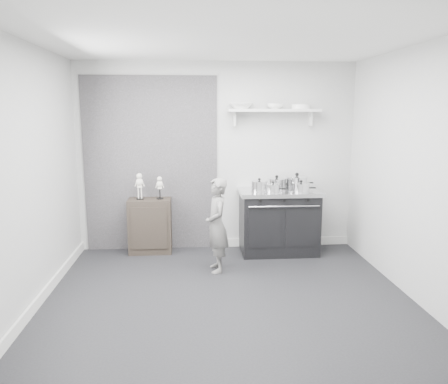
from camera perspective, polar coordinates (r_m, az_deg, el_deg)
The scene contains 16 objects.
ground at distance 4.95m, azimuth 0.38°, elevation -13.42°, with size 4.00×4.00×0.00m, color black.
room_shell at distance 4.68m, azimuth -0.84°, elevation 5.99°, with size 4.02×3.62×2.71m.
wall_shelf at distance 6.30m, azimuth 6.52°, elevation 10.46°, with size 1.30×0.26×0.24m.
stove at distance 6.30m, azimuth 7.14°, elevation -3.79°, with size 1.14×0.71×0.91m.
side_cabinet at distance 6.36m, azimuth -9.61°, elevation -4.37°, with size 0.60×0.35×0.78m, color black.
child at distance 5.49m, azimuth -0.94°, elevation -4.36°, with size 0.44×0.29×1.20m, color slate.
pot_front_left at distance 6.03m, azimuth 4.63°, elevation 0.76°, with size 0.31×0.23×0.19m.
pot_back_left at distance 6.30m, azimuth 6.89°, elevation 1.12°, with size 0.35×0.27×0.20m.
pot_back_right at distance 6.35m, azimuth 9.49°, elevation 1.26°, with size 0.40×0.31×0.23m.
pot_front_right at distance 6.10m, azimuth 10.02°, elevation 0.60°, with size 0.33×0.24×0.17m.
pot_front_center at distance 6.02m, azimuth 6.40°, elevation 0.51°, with size 0.29×0.20×0.15m.
skeleton_full at distance 6.25m, azimuth -10.97°, elevation 0.99°, with size 0.12×0.08×0.43m, color silver, non-canonical shape.
skeleton_torso at distance 6.22m, azimuth -8.40°, elevation 0.77°, with size 0.10×0.07×0.37m, color silver, non-canonical shape.
bowl_large at distance 6.22m, azimuth 2.26°, elevation 11.18°, with size 0.33×0.33×0.08m, color white.
bowl_small at distance 6.29m, azimuth 6.72°, elevation 11.07°, with size 0.23×0.23×0.07m, color white.
plate_stack at distance 6.37m, azimuth 10.00°, elevation 10.92°, with size 0.26×0.26×0.06m, color white.
Camera 1 is at (-0.37, -4.51, 2.01)m, focal length 35.00 mm.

